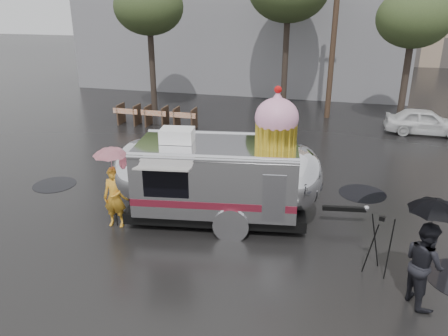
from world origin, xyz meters
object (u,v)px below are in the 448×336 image
(airstream_trailer, at_px, (220,174))
(tripod, at_px, (379,240))
(person_left, at_px, (115,197))
(person_right, at_px, (424,264))

(airstream_trailer, height_order, tripod, airstream_trailer)
(airstream_trailer, distance_m, person_left, 2.95)
(person_left, distance_m, tripod, 6.84)
(airstream_trailer, bearing_deg, person_right, -35.57)
(airstream_trailer, bearing_deg, person_left, -165.82)
(person_right, relative_size, tripod, 1.27)
(airstream_trailer, relative_size, person_left, 4.21)
(tripod, bearing_deg, airstream_trailer, 176.27)
(person_right, bearing_deg, person_left, 56.26)
(airstream_trailer, height_order, person_left, airstream_trailer)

